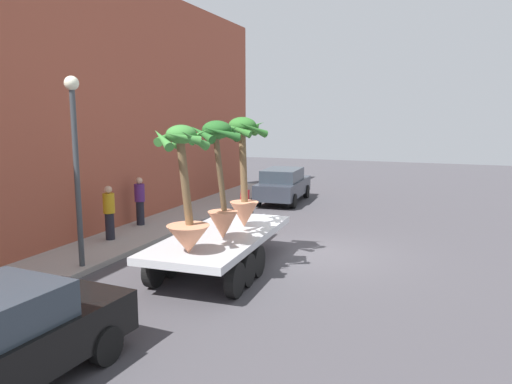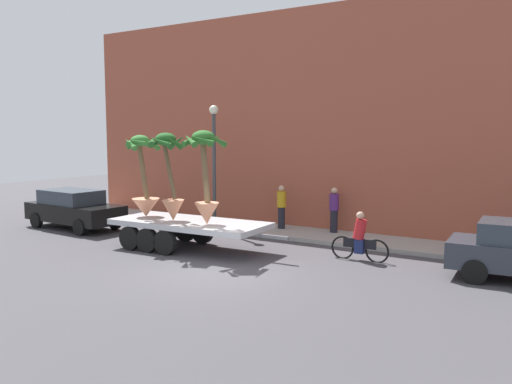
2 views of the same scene
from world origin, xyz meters
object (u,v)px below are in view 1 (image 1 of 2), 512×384
(potted_palm_rear, at_px, (243,169))
(street_lamp, at_px, (75,147))
(potted_palm_middle, at_px, (186,198))
(potted_palm_front, at_px, (220,179))
(parked_car, at_px, (283,185))
(cyclist, at_px, (245,206))
(pedestrian_near_gate, at_px, (109,212))
(flatbed_trailer, at_px, (218,245))
(pedestrian_far_left, at_px, (140,200))

(potted_palm_rear, xyz_separation_m, street_lamp, (-2.29, 3.59, 0.64))
(potted_palm_middle, bearing_deg, potted_palm_front, -8.06)
(parked_car, bearing_deg, potted_palm_middle, -172.11)
(potted_palm_rear, distance_m, cyclist, 5.24)
(potted_palm_rear, distance_m, pedestrian_near_gate, 4.89)
(flatbed_trailer, height_order, street_lamp, street_lamp)
(pedestrian_far_left, bearing_deg, potted_palm_rear, -114.97)
(potted_palm_rear, height_order, cyclist, potted_palm_rear)
(potted_palm_rear, distance_m, potted_palm_front, 1.49)
(potted_palm_rear, xyz_separation_m, cyclist, (4.52, 1.82, -1.92))
(potted_palm_front, relative_size, cyclist, 1.59)
(flatbed_trailer, xyz_separation_m, pedestrian_far_left, (3.41, 4.70, 0.29))
(potted_palm_rear, bearing_deg, potted_palm_middle, 176.45)
(parked_car, height_order, street_lamp, street_lamp)
(potted_palm_middle, relative_size, parked_car, 0.64)
(potted_palm_front, relative_size, street_lamp, 0.61)
(flatbed_trailer, bearing_deg, parked_car, 8.84)
(potted_palm_rear, height_order, pedestrian_far_left, potted_palm_rear)
(potted_palm_middle, xyz_separation_m, street_lamp, (0.54, 3.41, 1.00))
(potted_palm_front, bearing_deg, pedestrian_near_gate, 70.04)
(parked_car, bearing_deg, potted_palm_rear, -168.71)
(potted_palm_front, distance_m, cyclist, 6.54)
(potted_palm_front, xyz_separation_m, parked_car, (10.76, 1.87, -1.67))
(potted_palm_middle, bearing_deg, flatbed_trailer, 2.04)
(parked_car, relative_size, street_lamp, 0.92)
(potted_palm_rear, bearing_deg, pedestrian_far_left, 65.03)
(cyclist, xyz_separation_m, parked_car, (4.76, 0.03, 0.16))
(potted_palm_front, distance_m, parked_car, 11.05)
(potted_palm_front, distance_m, pedestrian_near_gate, 5.15)
(pedestrian_far_left, bearing_deg, street_lamp, -163.60)
(flatbed_trailer, height_order, cyclist, cyclist)
(potted_palm_middle, xyz_separation_m, potted_palm_front, (1.34, -0.19, 0.26))
(potted_palm_middle, distance_m, cyclist, 7.69)
(potted_palm_middle, bearing_deg, cyclist, 12.65)
(potted_palm_rear, relative_size, potted_palm_middle, 1.05)
(potted_palm_rear, height_order, pedestrian_near_gate, potted_palm_rear)
(pedestrian_far_left, bearing_deg, cyclist, -54.52)
(parked_car, xyz_separation_m, street_lamp, (-11.57, 1.74, 2.40))
(parked_car, bearing_deg, street_lamp, 171.46)
(flatbed_trailer, relative_size, potted_palm_middle, 2.24)
(potted_palm_front, height_order, pedestrian_near_gate, potted_palm_front)
(cyclist, bearing_deg, street_lamp, 165.47)
(flatbed_trailer, xyz_separation_m, pedestrian_near_gate, (1.32, 4.39, 0.29))
(potted_palm_rear, bearing_deg, cyclist, 21.97)
(flatbed_trailer, bearing_deg, potted_palm_middle, -177.96)
(potted_palm_front, relative_size, pedestrian_far_left, 1.71)
(cyclist, distance_m, pedestrian_far_left, 3.85)
(potted_palm_middle, distance_m, street_lamp, 3.60)
(potted_palm_middle, relative_size, pedestrian_near_gate, 1.66)
(parked_car, relative_size, pedestrian_far_left, 2.60)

